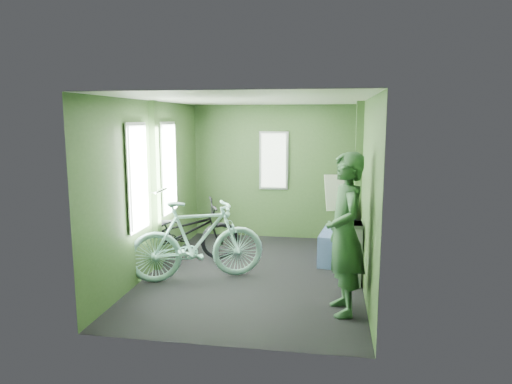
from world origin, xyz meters
TOP-DOWN VIEW (x-y plane):
  - room at (-0.04, 0.04)m, footprint 4.00×4.02m
  - bicycle_black at (-1.12, 0.31)m, footprint 1.84×1.34m
  - bicycle_mint at (-0.69, -0.33)m, footprint 1.81×1.20m
  - passenger at (1.14, -1.05)m, footprint 0.54×0.78m
  - waste_box at (1.26, -0.15)m, footprint 0.23×0.32m
  - bench_seat at (1.15, 0.77)m, footprint 0.61×0.95m

SIDE VIEW (x-z plane):
  - bicycle_black at x=-1.12m, z-range -0.48..0.48m
  - bicycle_mint at x=-0.69m, z-range -0.53..0.53m
  - bench_seat at x=1.15m, z-range -0.19..0.75m
  - waste_box at x=1.26m, z-range 0.00..0.78m
  - passenger at x=1.14m, z-range 0.00..1.73m
  - room at x=-0.04m, z-range 0.28..2.59m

